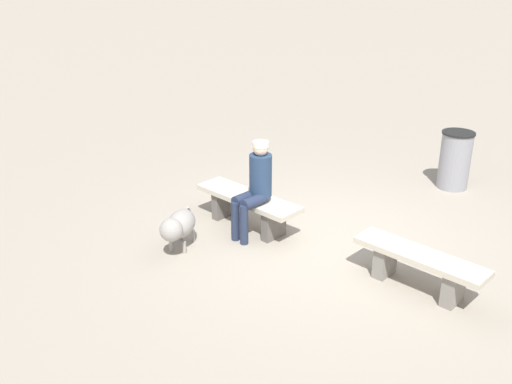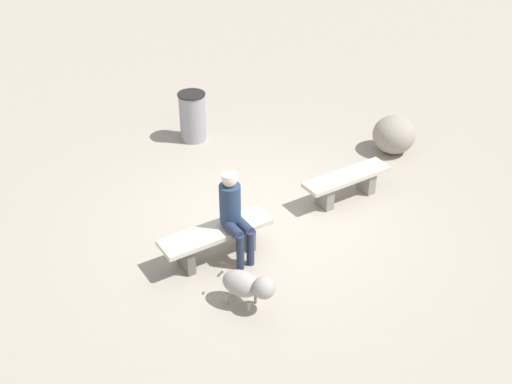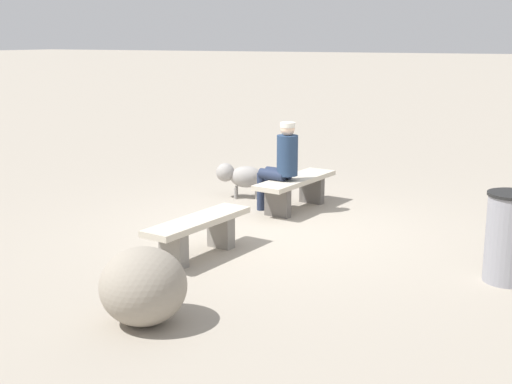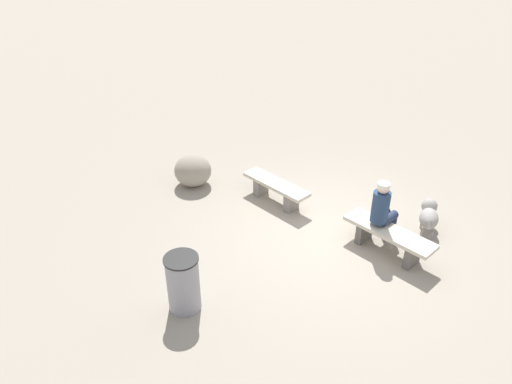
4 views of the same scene
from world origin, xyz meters
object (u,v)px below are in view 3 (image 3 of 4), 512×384
Objects in this scene: dog at (240,176)px; trash_bin at (510,237)px; bench_left at (198,230)px; boulder at (143,286)px; bench_right at (296,187)px; seated_person at (282,161)px.

trash_bin is at bearing 131.62° from dog.
bench_left is at bearing 86.54° from dog.
trash_bin is 1.18× the size of boulder.
trash_bin reaches higher than bench_right.
dog reaches higher than bench_right.
seated_person is 1.66× the size of boulder.
seated_person is 1.67× the size of dog.
bench_right is 3.61m from trash_bin.
bench_left is 0.94× the size of bench_right.
trash_bin is at bearing -46.22° from boulder.
trash_bin is (-2.02, -4.23, 0.12)m from dog.
bench_left is 2.51m from bench_right.
bench_right is at bearing 4.56° from bench_left.
boulder is at bearing 133.78° from trash_bin.
bench_right is 1.10m from dog.
seated_person is 1.14m from dog.
dog is 4.84m from boulder.
dog is (2.78, 0.98, 0.03)m from bench_left.
seated_person reaches higher than bench_left.
dog is at bearing 25.95° from bench_left.
boulder is (-4.30, -0.48, 0.00)m from bench_right.
bench_left is 2.95m from dog.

